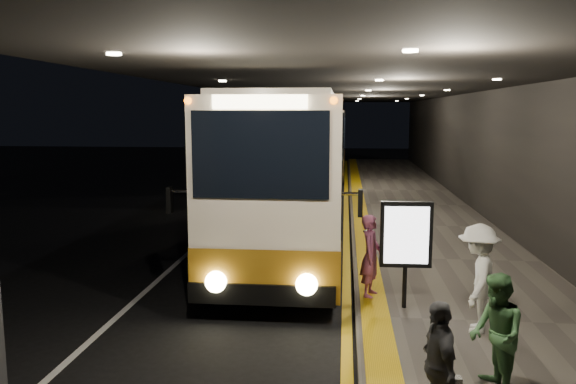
{
  "coord_description": "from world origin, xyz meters",
  "views": [
    {
      "loc": [
        2.28,
        -12.64,
        3.69
      ],
      "look_at": [
        0.87,
        1.19,
        1.7
      ],
      "focal_mm": 35.0,
      "sensor_mm": 36.0,
      "label": 1
    }
  ],
  "objects_px": {
    "passenger_waiting_green": "(496,334)",
    "info_sign": "(406,237)",
    "stanchion_post": "(367,260)",
    "passenger_waiting_grey": "(438,366)",
    "coach_second": "(322,145)",
    "passenger_boarding": "(371,256)",
    "coach_main": "(294,176)",
    "passenger_waiting_white": "(478,278)"
  },
  "relations": [
    {
      "from": "coach_second",
      "to": "passenger_waiting_white",
      "type": "relative_size",
      "value": 6.78
    },
    {
      "from": "coach_second",
      "to": "passenger_boarding",
      "type": "xyz_separation_m",
      "value": [
        1.82,
        -21.59,
        -0.86
      ]
    },
    {
      "from": "passenger_waiting_green",
      "to": "passenger_waiting_grey",
      "type": "height_order",
      "value": "passenger_waiting_green"
    },
    {
      "from": "coach_second",
      "to": "passenger_waiting_grey",
      "type": "xyz_separation_m",
      "value": [
        2.36,
        -26.17,
        -0.91
      ]
    },
    {
      "from": "coach_second",
      "to": "passenger_waiting_green",
      "type": "bearing_deg",
      "value": -82.53
    },
    {
      "from": "passenger_boarding",
      "to": "stanchion_post",
      "type": "distance_m",
      "value": 0.54
    },
    {
      "from": "stanchion_post",
      "to": "passenger_waiting_green",
      "type": "bearing_deg",
      "value": -70.79
    },
    {
      "from": "coach_main",
      "to": "passenger_waiting_white",
      "type": "distance_m",
      "value": 7.43
    },
    {
      "from": "coach_second",
      "to": "passenger_waiting_green",
      "type": "distance_m",
      "value": 25.48
    },
    {
      "from": "passenger_boarding",
      "to": "coach_main",
      "type": "bearing_deg",
      "value": 37.11
    },
    {
      "from": "stanchion_post",
      "to": "info_sign",
      "type": "bearing_deg",
      "value": -59.83
    },
    {
      "from": "coach_second",
      "to": "passenger_waiting_grey",
      "type": "distance_m",
      "value": 26.29
    },
    {
      "from": "passenger_waiting_grey",
      "to": "stanchion_post",
      "type": "bearing_deg",
      "value": 177.66
    },
    {
      "from": "passenger_waiting_grey",
      "to": "coach_second",
      "type": "bearing_deg",
      "value": 176.17
    },
    {
      "from": "passenger_waiting_white",
      "to": "stanchion_post",
      "type": "distance_m",
      "value": 2.69
    },
    {
      "from": "coach_second",
      "to": "passenger_waiting_green",
      "type": "height_order",
      "value": "coach_second"
    },
    {
      "from": "coach_main",
      "to": "passenger_boarding",
      "type": "bearing_deg",
      "value": -68.84
    },
    {
      "from": "passenger_waiting_green",
      "to": "info_sign",
      "type": "xyz_separation_m",
      "value": [
        -0.81,
        3.06,
        0.55
      ]
    },
    {
      "from": "passenger_boarding",
      "to": "info_sign",
      "type": "bearing_deg",
      "value": -120.47
    },
    {
      "from": "coach_second",
      "to": "passenger_waiting_green",
      "type": "relative_size",
      "value": 7.73
    },
    {
      "from": "passenger_boarding",
      "to": "info_sign",
      "type": "distance_m",
      "value": 1.0
    },
    {
      "from": "coach_second",
      "to": "passenger_boarding",
      "type": "relative_size",
      "value": 7.51
    },
    {
      "from": "passenger_boarding",
      "to": "stanchion_post",
      "type": "xyz_separation_m",
      "value": [
        -0.05,
        0.49,
        -0.21
      ]
    },
    {
      "from": "passenger_waiting_green",
      "to": "coach_second",
      "type": "bearing_deg",
      "value": -177.85
    },
    {
      "from": "coach_main",
      "to": "passenger_waiting_green",
      "type": "bearing_deg",
      "value": -69.13
    },
    {
      "from": "passenger_waiting_grey",
      "to": "passenger_waiting_white",
      "type": "bearing_deg",
      "value": 150.85
    },
    {
      "from": "coach_main",
      "to": "passenger_waiting_grey",
      "type": "distance_m",
      "value": 9.82
    },
    {
      "from": "passenger_waiting_grey",
      "to": "info_sign",
      "type": "relative_size",
      "value": 0.76
    },
    {
      "from": "coach_main",
      "to": "passenger_waiting_green",
      "type": "xyz_separation_m",
      "value": [
        3.33,
        -8.55,
        -0.98
      ]
    },
    {
      "from": "info_sign",
      "to": "stanchion_post",
      "type": "xyz_separation_m",
      "value": [
        -0.64,
        1.1,
        -0.74
      ]
    },
    {
      "from": "coach_main",
      "to": "stanchion_post",
      "type": "distance_m",
      "value": 4.91
    },
    {
      "from": "info_sign",
      "to": "stanchion_post",
      "type": "relative_size",
      "value": 1.67
    },
    {
      "from": "coach_main",
      "to": "coach_second",
      "type": "height_order",
      "value": "coach_main"
    },
    {
      "from": "passenger_waiting_white",
      "to": "passenger_waiting_green",
      "type": "bearing_deg",
      "value": 10.38
    },
    {
      "from": "passenger_waiting_grey",
      "to": "info_sign",
      "type": "distance_m",
      "value": 4.01
    },
    {
      "from": "passenger_waiting_white",
      "to": "stanchion_post",
      "type": "bearing_deg",
      "value": -123.81
    },
    {
      "from": "info_sign",
      "to": "stanchion_post",
      "type": "distance_m",
      "value": 1.47
    },
    {
      "from": "passenger_waiting_white",
      "to": "coach_second",
      "type": "bearing_deg",
      "value": -154.54
    },
    {
      "from": "passenger_waiting_white",
      "to": "stanchion_post",
      "type": "relative_size",
      "value": 1.51
    },
    {
      "from": "info_sign",
      "to": "stanchion_post",
      "type": "bearing_deg",
      "value": 118.78
    },
    {
      "from": "coach_main",
      "to": "coach_second",
      "type": "relative_size",
      "value": 1.07
    },
    {
      "from": "passenger_boarding",
      "to": "info_sign",
      "type": "xyz_separation_m",
      "value": [
        0.59,
        -0.61,
        0.53
      ]
    }
  ]
}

